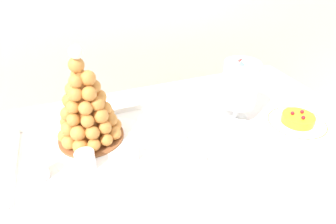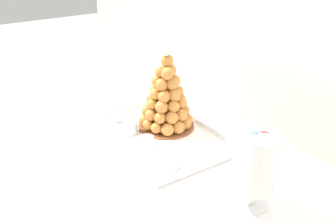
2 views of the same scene
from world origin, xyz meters
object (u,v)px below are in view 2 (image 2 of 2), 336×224
serving_tray (159,135)px  croquembouche (166,98)px  dessert_cup_left (116,114)px  dessert_cup_centre (147,143)px  macaron_goblet (256,161)px  dessert_cup_mid_left (130,127)px  wine_glass (171,98)px  dessert_cup_mid_right (172,160)px

serving_tray → croquembouche: croquembouche is taller
croquembouche → dessert_cup_left: (-0.16, -0.13, -0.10)m
croquembouche → dessert_cup_left: size_ratio=6.12×
dessert_cup_centre → macaron_goblet: 0.46m
dessert_cup_left → serving_tray: bearing=19.9°
croquembouche → dessert_cup_mid_left: bearing=-103.9°
serving_tray → wine_glass: size_ratio=3.44×
dessert_cup_mid_left → dessert_cup_mid_right: bearing=-0.2°
croquembouche → wine_glass: croquembouche is taller
macaron_goblet → dessert_cup_centre: bearing=-168.5°
wine_glass → dessert_cup_left: bearing=-134.3°
croquembouche → macaron_goblet: 0.54m
dessert_cup_left → dessert_cup_centre: (0.27, -0.02, -0.00)m
dessert_cup_mid_right → wine_glass: (-0.26, 0.17, 0.09)m
croquembouche → dessert_cup_centre: 0.21m
croquembouche → macaron_goblet: (0.54, -0.06, 0.01)m
dessert_cup_centre → macaron_goblet: (0.43, 0.09, 0.12)m
serving_tray → wine_glass: 0.15m
dessert_cup_left → wine_glass: bearing=45.7°
dessert_cup_mid_left → dessert_cup_left: bearing=176.0°
serving_tray → wine_glass: (-0.05, 0.09, 0.12)m
dessert_cup_left → dessert_cup_mid_right: bearing=-1.4°
croquembouche → dessert_cup_centre: croquembouche is taller
croquembouche → wine_glass: (-0.01, 0.03, -0.01)m
serving_tray → dessert_cup_mid_left: size_ratio=9.49×
serving_tray → dessert_cup_centre: bearing=-55.9°
serving_tray → dessert_cup_mid_right: 0.23m
croquembouche → dessert_cup_mid_left: (-0.04, -0.14, -0.10)m
serving_tray → dessert_cup_left: size_ratio=10.35×
dessert_cup_left → wine_glass: size_ratio=0.33×
dessert_cup_mid_left → macaron_goblet: size_ratio=0.24×
dessert_cup_mid_right → wine_glass: wine_glass is taller
croquembouche → wine_glass: bearing=103.7°
dessert_cup_mid_left → croquembouche: bearing=76.1°
dessert_cup_centre → wine_glass: wine_glass is taller
dessert_cup_mid_left → macaron_goblet: (0.57, 0.08, 0.11)m
croquembouche → dessert_cup_centre: (0.10, -0.15, -0.10)m
dessert_cup_mid_left → macaron_goblet: 0.59m
wine_glass → macaron_goblet: bearing=-9.5°
macaron_goblet → wine_glass: macaron_goblet is taller
dessert_cup_mid_right → macaron_goblet: macaron_goblet is taller
serving_tray → dessert_cup_centre: 0.11m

